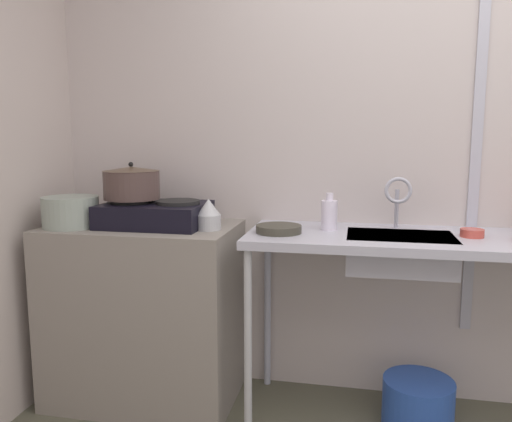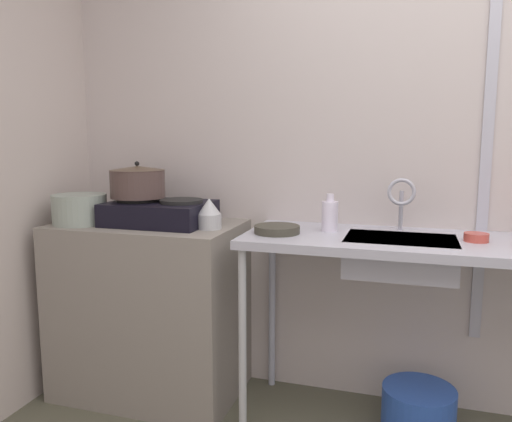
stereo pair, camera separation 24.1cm
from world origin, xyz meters
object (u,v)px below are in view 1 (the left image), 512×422
frying_pan (279,229)px  small_bowl_on_drainboard (472,233)px  pot_on_left_burner (132,183)px  pot_beside_stove (71,212)px  percolator (209,215)px  sink_basin (400,253)px  stove (155,214)px  faucet (398,194)px  bucket_on_floor (418,403)px  bottle_by_sink (329,214)px

frying_pan → small_bowl_on_drainboard: size_ratio=2.08×
pot_on_left_burner → pot_beside_stove: (-0.28, -0.11, -0.14)m
percolator → sink_basin: 0.91m
stove → pot_on_left_burner: pot_on_left_burner is taller
pot_on_left_burner → faucet: pot_on_left_burner is taller
percolator → faucet: size_ratio=0.59×
small_bowl_on_drainboard → bucket_on_floor: (-0.20, -0.04, -0.82)m
frying_pan → bucket_on_floor: size_ratio=0.65×
bucket_on_floor → sink_basin: bearing=171.4°
sink_basin → bottle_by_sink: size_ratio=2.68×
small_bowl_on_drainboard → bottle_by_sink: 0.64m
small_bowl_on_drainboard → bucket_on_floor: size_ratio=0.31×
faucet → bucket_on_floor: (0.12, -0.17, -0.97)m
faucet → pot_on_left_burner: bearing=-173.9°
pot_on_left_burner → small_bowl_on_drainboard: bearing=0.4°
percolator → frying_pan: 0.35m
bucket_on_floor → stove: bearing=178.9°
stove → pot_beside_stove: 0.41m
pot_on_left_burner → sink_basin: (1.31, -0.01, -0.30)m
percolator → sink_basin: percolator is taller
faucet → bottle_by_sink: size_ratio=1.43×
pot_beside_stove → frying_pan: pot_beside_stove is taller
pot_beside_stove → sink_basin: (1.59, 0.10, -0.16)m
pot_beside_stove → small_bowl_on_drainboard: (1.90, 0.13, -0.06)m
frying_pan → bottle_by_sink: bottle_by_sink is taller
faucet → bottle_by_sink: (-0.32, -0.08, -0.10)m
faucet → pot_beside_stove: bearing=-170.9°
bucket_on_floor → percolator: bearing=-178.6°
percolator → bottle_by_sink: bearing=11.0°
frying_pan → bottle_by_sink: 0.26m
sink_basin → faucet: (-0.01, 0.15, 0.25)m
small_bowl_on_drainboard → bucket_on_floor: bearing=-169.3°
percolator → small_bowl_on_drainboard: size_ratio=1.47×
pot_on_left_burner → faucet: (1.31, 0.14, -0.04)m
percolator → sink_basin: size_ratio=0.31×
percolator → faucet: faucet is taller
small_bowl_on_drainboard → frying_pan: bearing=-175.2°
pot_on_left_burner → bottle_by_sink: (0.99, 0.06, -0.14)m
pot_beside_stove → sink_basin: bearing=3.8°
small_bowl_on_drainboard → sink_basin: bearing=-176.1°
sink_basin → bottle_by_sink: bottle_by_sink is taller
faucet → percolator: bearing=-168.0°
stove → frying_pan: size_ratio=2.39×
faucet → bottle_by_sink: faucet is taller
pot_beside_stove → bucket_on_floor: (1.70, 0.09, -0.88)m
stove → faucet: 1.20m
sink_basin → frying_pan: bearing=-174.6°
stove → small_bowl_on_drainboard: stove is taller
percolator → bucket_on_floor: percolator is taller
sink_basin → faucet: bearing=92.8°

